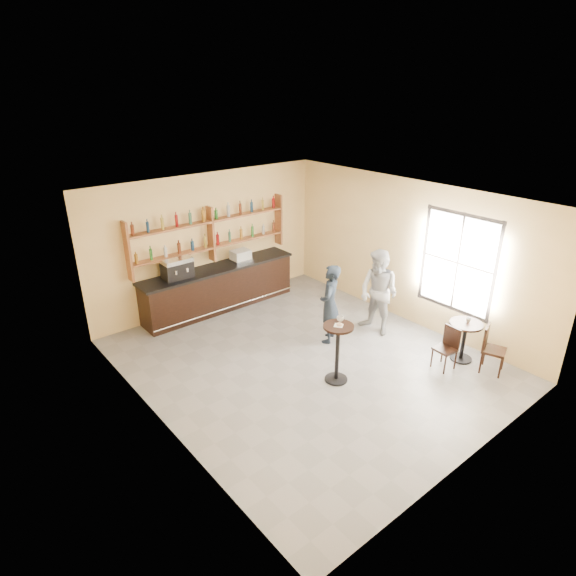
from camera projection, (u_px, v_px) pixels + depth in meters
floor at (306, 361)px, 9.48m from camera, size 7.00×7.00×0.00m
ceiling at (309, 201)px, 8.20m from camera, size 7.00×7.00×0.00m
wall_back at (209, 241)px, 11.32m from camera, size 7.00×0.00×7.00m
wall_front at (482, 367)px, 6.36m from camera, size 7.00×0.00×7.00m
wall_left at (155, 338)px, 7.09m from camera, size 0.00×7.00×7.00m
wall_right at (409, 253)px, 10.59m from camera, size 0.00×7.00×7.00m
window_pane at (458, 263)px, 9.70m from camera, size 0.00×2.00×2.00m
window_frame at (458, 263)px, 9.69m from camera, size 0.04×1.70×2.10m
shelf_unit at (211, 234)px, 11.15m from camera, size 4.00×0.26×1.40m
liquor_bottles at (211, 227)px, 11.08m from camera, size 3.68×0.10×1.00m
bar_counter at (219, 288)px, 11.50m from camera, size 3.90×0.76×1.06m
espresso_machine at (177, 268)px, 10.59m from camera, size 0.65×0.43×0.46m
pastry_case at (241, 256)px, 11.61m from camera, size 0.49×0.40×0.27m
pedestal_table at (337, 353)px, 8.66m from camera, size 0.71×0.71×1.13m
napkin at (339, 325)px, 8.44m from camera, size 0.22×0.22×0.00m
donut at (339, 324)px, 8.43m from camera, size 0.13×0.13×0.04m
cup_pedestal at (340, 319)px, 8.57m from camera, size 0.15×0.15×0.10m
man_main at (330, 304)px, 9.92m from camera, size 0.74×0.69×1.69m
cafe_table at (463, 341)px, 9.39m from camera, size 0.64×0.64×0.80m
cup_cafe at (468, 320)px, 9.24m from camera, size 0.13×0.13×0.09m
chair_west at (445, 349)px, 9.10m from camera, size 0.39×0.39×0.84m
chair_south at (494, 350)px, 8.97m from camera, size 0.52×0.52×0.93m
patron_second at (379, 293)px, 10.23m from camera, size 0.74×0.93×1.87m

